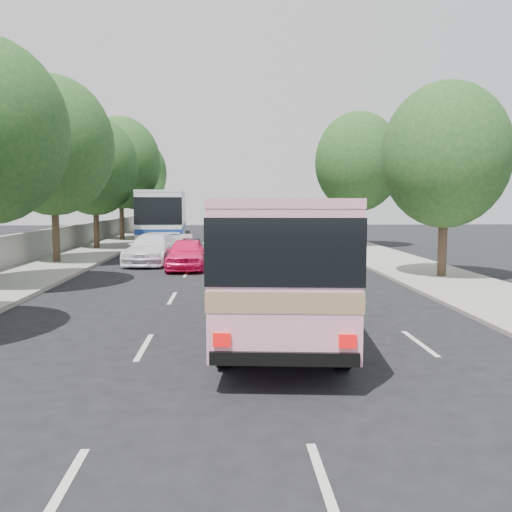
{
  "coord_description": "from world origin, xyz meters",
  "views": [
    {
      "loc": [
        -0.06,
        -13.63,
        3.16
      ],
      "look_at": [
        0.74,
        1.79,
        1.6
      ],
      "focal_mm": 38.0,
      "sensor_mm": 36.0,
      "label": 1
    }
  ],
  "objects": [
    {
      "name": "sidewalk_right",
      "position": [
        8.5,
        20.0,
        0.06
      ],
      "size": [
        4.0,
        90.0,
        0.12
      ],
      "primitive_type": "cube",
      "color": "#9E998E",
      "rests_on": "ground"
    },
    {
      "name": "tree_left_e",
      "position": [
        -8.42,
        29.94,
        6.43
      ],
      "size": [
        6.3,
        6.3,
        9.82
      ],
      "color": "#38281E",
      "rests_on": "ground"
    },
    {
      "name": "tree_right_near",
      "position": [
        8.78,
        7.94,
        5.2
      ],
      "size": [
        5.1,
        5.1,
        7.95
      ],
      "color": "#38281E",
      "rests_on": "ground"
    },
    {
      "name": "tree_left_f",
      "position": [
        -8.62,
        37.94,
        6.0
      ],
      "size": [
        5.88,
        5.88,
        9.16
      ],
      "color": "#38281E",
      "rests_on": "ground"
    },
    {
      "name": "pink_bus",
      "position": [
        1.3,
        -0.21,
        2.0
      ],
      "size": [
        3.49,
        10.25,
        3.21
      ],
      "rotation": [
        0.0,
        0.0,
        -0.09
      ],
      "color": "pink",
      "rests_on": "ground"
    },
    {
      "name": "tree_right_far",
      "position": [
        9.08,
        23.94,
        6.12
      ],
      "size": [
        6.0,
        6.0,
        9.35
      ],
      "color": "#38281E",
      "rests_on": "ground"
    },
    {
      "name": "ground",
      "position": [
        0.0,
        0.0,
        0.0
      ],
      "size": [
        120.0,
        120.0,
        0.0
      ],
      "primitive_type": "plane",
      "color": "black",
      "rests_on": "ground"
    },
    {
      "name": "tree_left_d",
      "position": [
        -8.52,
        21.94,
        5.63
      ],
      "size": [
        5.52,
        5.52,
        8.6
      ],
      "color": "#38281E",
      "rests_on": "ground"
    },
    {
      "name": "tour_coach_rear",
      "position": [
        -6.3,
        37.88,
        2.4
      ],
      "size": [
        3.79,
        13.48,
        3.99
      ],
      "rotation": [
        0.0,
        0.0,
        0.07
      ],
      "color": "silver",
      "rests_on": "ground"
    },
    {
      "name": "sidewalk_left",
      "position": [
        -8.5,
        20.0,
        0.07
      ],
      "size": [
        4.0,
        90.0,
        0.15
      ],
      "primitive_type": "cube",
      "color": "#9E998E",
      "rests_on": "ground"
    },
    {
      "name": "tour_coach_front",
      "position": [
        -4.5,
        24.43,
        2.31
      ],
      "size": [
        3.55,
        12.98,
        3.84
      ],
      "rotation": [
        0.0,
        0.0,
        0.06
      ],
      "color": "white",
      "rests_on": "ground"
    },
    {
      "name": "tree_left_c",
      "position": [
        -8.62,
        13.94,
        6.12
      ],
      "size": [
        6.0,
        6.0,
        9.35
      ],
      "color": "#38281E",
      "rests_on": "ground"
    },
    {
      "name": "taxi_roof_sign",
      "position": [
        -2.0,
        11.6,
        1.55
      ],
      "size": [
        0.55,
        0.18,
        0.18
      ],
      "primitive_type": "cube",
      "rotation": [
        0.0,
        0.0,
        -0.0
      ],
      "color": "silver",
      "rests_on": "pink_taxi"
    },
    {
      "name": "white_pickup",
      "position": [
        -3.9,
        13.99,
        0.76
      ],
      "size": [
        2.68,
        5.44,
        1.52
      ],
      "primitive_type": "imported",
      "rotation": [
        0.0,
        0.0,
        -0.11
      ],
      "color": "white",
      "rests_on": "ground"
    },
    {
      "name": "pink_taxi",
      "position": [
        -2.0,
        11.6,
        0.73
      ],
      "size": [
        1.73,
        4.29,
        1.46
      ],
      "primitive_type": "imported",
      "rotation": [
        0.0,
        0.0,
        -0.0
      ],
      "color": "#FF1660",
      "rests_on": "ground"
    },
    {
      "name": "low_wall",
      "position": [
        -10.3,
        20.0,
        0.9
      ],
      "size": [
        0.3,
        90.0,
        1.5
      ],
      "primitive_type": "cube",
      "color": "#9E998E",
      "rests_on": "sidewalk_left"
    }
  ]
}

